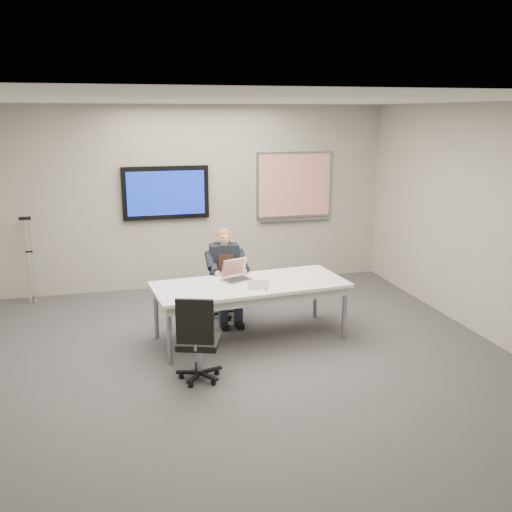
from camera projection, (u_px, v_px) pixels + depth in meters
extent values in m
cube|color=#38383A|center=(245.00, 361.00, 6.32)|extent=(6.00, 6.00, 0.02)
cube|color=silver|center=(243.00, 100.00, 5.63)|extent=(6.00, 6.00, 0.02)
cube|color=#A7A296|center=(198.00, 198.00, 8.79)|extent=(6.00, 0.02, 2.80)
cube|color=#A7A296|center=(371.00, 349.00, 3.17)|extent=(6.00, 0.02, 2.80)
cube|color=#A7A296|center=(491.00, 224.00, 6.72)|extent=(0.02, 6.00, 2.80)
cube|color=white|center=(250.00, 285.00, 6.79)|extent=(2.36, 1.16, 0.04)
cube|color=silver|center=(250.00, 291.00, 6.81)|extent=(2.26, 1.05, 0.10)
cylinder|color=gray|center=(170.00, 336.00, 6.16)|extent=(0.06, 0.06, 0.67)
cylinder|color=gray|center=(344.00, 313.00, 6.87)|extent=(0.06, 0.06, 0.67)
cylinder|color=gray|center=(156.00, 312.00, 6.89)|extent=(0.06, 0.06, 0.67)
cylinder|color=gray|center=(315.00, 293.00, 7.60)|extent=(0.06, 0.06, 0.67)
cube|color=black|center=(166.00, 193.00, 8.59)|extent=(1.30, 0.08, 0.80)
cube|color=navy|center=(166.00, 193.00, 8.55)|extent=(1.16, 0.01, 0.66)
cube|color=gray|center=(294.00, 185.00, 9.11)|extent=(1.25, 0.04, 1.05)
cube|color=silver|center=(295.00, 185.00, 9.09)|extent=(1.18, 0.01, 0.98)
cube|color=gray|center=(294.00, 219.00, 9.22)|extent=(1.18, 0.05, 0.04)
cylinder|color=gray|center=(224.00, 298.00, 7.66)|extent=(0.05, 0.05, 0.32)
cube|color=black|center=(224.00, 287.00, 7.62)|extent=(0.49, 0.49, 0.06)
cube|color=black|center=(224.00, 262.00, 7.74)|extent=(0.38, 0.12, 0.47)
cylinder|color=gray|center=(200.00, 357.00, 5.84)|extent=(0.05, 0.05, 0.32)
cube|color=black|center=(199.00, 342.00, 5.80)|extent=(0.52, 0.52, 0.06)
cube|color=black|center=(195.00, 322.00, 5.54)|extent=(0.37, 0.17, 0.46)
cube|color=black|center=(224.00, 264.00, 7.51)|extent=(0.39, 0.24, 0.52)
cube|color=#331D15|center=(226.00, 264.00, 7.40)|extent=(0.20, 0.03, 0.25)
sphere|color=#EBA890|center=(224.00, 237.00, 7.40)|extent=(0.19, 0.19, 0.19)
ellipsoid|color=brown|center=(224.00, 235.00, 7.41)|extent=(0.20, 0.20, 0.16)
cube|color=#B3B3B5|center=(237.00, 280.00, 6.88)|extent=(0.41, 0.35, 0.02)
cube|color=black|center=(237.00, 279.00, 6.86)|extent=(0.33, 0.27, 0.00)
cube|color=#B3B3B5|center=(234.00, 267.00, 6.99)|extent=(0.35, 0.21, 0.23)
cube|color=#AD1812|center=(234.00, 267.00, 6.98)|extent=(0.30, 0.18, 0.19)
cylinder|color=black|center=(266.00, 289.00, 6.54)|extent=(0.06, 0.13, 0.01)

